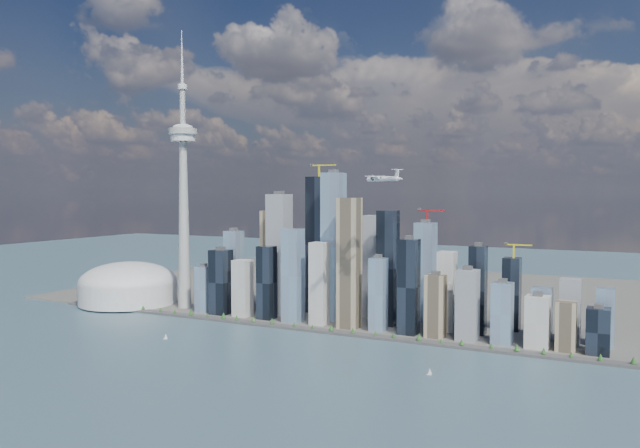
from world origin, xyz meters
The scene contains 10 objects.
ground centered at (0.00, 0.00, 0.00)m, with size 4000.00×4000.00×0.00m, color #304A55.
seawall centered at (0.00, 250.00, 2.00)m, with size 1100.00×22.00×4.00m, color #383838.
land centered at (0.00, 700.00, 1.50)m, with size 1400.00×900.00×3.00m, color #4C4C47.
shoreline_trees centered at (0.00, 250.00, 8.78)m, with size 960.53×7.20×8.80m.
skyscraper_cluster centered at (59.61, 336.81, 89.89)m, with size 736.00×142.00×287.62m.
needle_tower centered at (-300.00, 310.00, 235.84)m, with size 56.00×56.00×550.50m.
dome_stadium centered at (-440.00, 300.00, 39.44)m, with size 200.00×200.00×86.00m.
airplane centered at (164.10, 205.18, 256.15)m, with size 69.74×62.46×17.62m.
sailboat_west centered at (-162.71, 91.87, 3.24)m, with size 7.14×4.08×10.09m.
sailboat_east centered at (271.76, 92.80, 3.17)m, with size 7.15×2.45×9.88m.
Camera 1 is at (500.77, -677.91, 236.54)m, focal length 35.00 mm.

